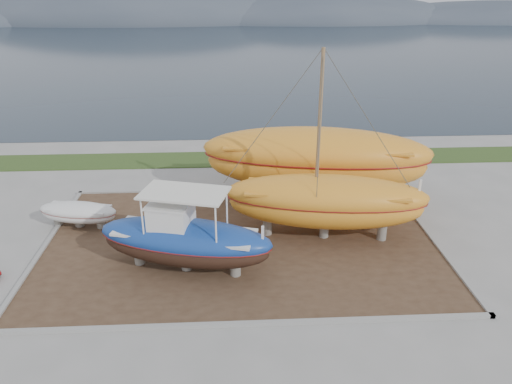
{
  "coord_description": "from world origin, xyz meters",
  "views": [
    {
      "loc": [
        -0.4,
        -16.64,
        11.64
      ],
      "look_at": [
        0.7,
        4.0,
        2.58
      ],
      "focal_mm": 35.0,
      "sensor_mm": 36.0,
      "label": 1
    }
  ],
  "objects_px": {
    "orange_sailboat": "(329,149)",
    "orange_bare_hull": "(315,166)",
    "white_dinghy": "(79,215)",
    "blue_caique": "(184,232)"
  },
  "relations": [
    {
      "from": "blue_caique",
      "to": "orange_bare_hull",
      "type": "height_order",
      "value": "orange_bare_hull"
    },
    {
      "from": "blue_caique",
      "to": "orange_bare_hull",
      "type": "bearing_deg",
      "value": 60.92
    },
    {
      "from": "blue_caique",
      "to": "white_dinghy",
      "type": "height_order",
      "value": "blue_caique"
    },
    {
      "from": "white_dinghy",
      "to": "orange_sailboat",
      "type": "height_order",
      "value": "orange_sailboat"
    },
    {
      "from": "blue_caique",
      "to": "white_dinghy",
      "type": "xyz_separation_m",
      "value": [
        -5.64,
        4.29,
        -1.2
      ]
    },
    {
      "from": "orange_bare_hull",
      "to": "blue_caique",
      "type": "bearing_deg",
      "value": -124.9
    },
    {
      "from": "white_dinghy",
      "to": "orange_sailboat",
      "type": "distance_m",
      "value": 12.71
    },
    {
      "from": "blue_caique",
      "to": "white_dinghy",
      "type": "distance_m",
      "value": 7.19
    },
    {
      "from": "orange_sailboat",
      "to": "orange_bare_hull",
      "type": "distance_m",
      "value": 4.81
    },
    {
      "from": "orange_sailboat",
      "to": "orange_bare_hull",
      "type": "bearing_deg",
      "value": 96.06
    }
  ]
}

